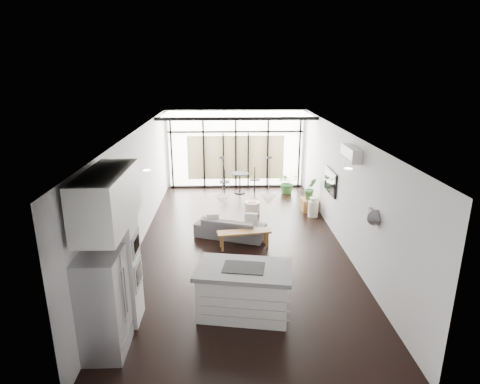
{
  "coord_description": "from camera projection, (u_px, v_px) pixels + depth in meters",
  "views": [
    {
      "loc": [
        -0.31,
        -9.27,
        4.25
      ],
      "look_at": [
        0.0,
        0.3,
        1.25
      ],
      "focal_mm": 30.0,
      "sensor_mm": 36.0,
      "label": 1
    }
  ],
  "objects": [
    {
      "name": "appliance_column",
      "position": [
        119.0,
        261.0,
        6.71
      ],
      "size": [
        0.59,
        0.62,
        2.27
      ],
      "primitive_type": "cube",
      "color": "white",
      "rests_on": "floor"
    },
    {
      "name": "ac_unit",
      "position": [
        351.0,
        153.0,
        8.7
      ],
      "size": [
        0.22,
        0.9,
        0.3
      ],
      "primitive_type": "cube",
      "color": "silver",
      "rests_on": "wall_right"
    },
    {
      "name": "pendant_left",
      "position": [
        223.0,
        201.0,
        6.98
      ],
      "size": [
        0.26,
        0.26,
        0.18
      ],
      "primitive_type": "cone",
      "color": "white",
      "rests_on": "ceiling"
    },
    {
      "name": "ceiling",
      "position": [
        240.0,
        132.0,
        9.28
      ],
      "size": [
        5.0,
        10.0,
        0.0
      ],
      "primitive_type": "cube",
      "color": "white",
      "rests_on": "ground"
    },
    {
      "name": "skylight",
      "position": [
        236.0,
        114.0,
        13.11
      ],
      "size": [
        4.7,
        1.9,
        0.06
      ],
      "primitive_type": "cube",
      "color": "white",
      "rests_on": "ceiling"
    },
    {
      "name": "fridge",
      "position": [
        103.0,
        304.0,
        6.04
      ],
      "size": [
        0.64,
        0.8,
        1.65
      ],
      "primitive_type": "cube",
      "color": "#9F9EA4",
      "rests_on": "floor"
    },
    {
      "name": "glazing",
      "position": [
        236.0,
        150.0,
        14.36
      ],
      "size": [
        5.0,
        0.2,
        2.8
      ],
      "primitive_type": "cube",
      "color": "black",
      "rests_on": "ground"
    },
    {
      "name": "upper_cabinets",
      "position": [
        107.0,
        199.0,
        6.01
      ],
      "size": [
        0.62,
        1.75,
        0.86
      ],
      "primitive_type": "cube",
      "color": "white",
      "rests_on": "wall_left"
    },
    {
      "name": "wall_front",
      "position": [
        254.0,
        309.0,
        4.93
      ],
      "size": [
        5.0,
        0.02,
        2.8
      ],
      "primitive_type": "cube",
      "color": "silver",
      "rests_on": "ground"
    },
    {
      "name": "pouf",
      "position": [
        252.0,
        208.0,
        12.07
      ],
      "size": [
        0.5,
        0.5,
        0.37
      ],
      "primitive_type": "cylinder",
      "rotation": [
        0.0,
        0.0,
        -0.08
      ],
      "color": "beige",
      "rests_on": "floor"
    },
    {
      "name": "wall_right",
      "position": [
        343.0,
        189.0,
        9.78
      ],
      "size": [
        0.02,
        10.0,
        2.8
      ],
      "primitive_type": "cube",
      "color": "silver",
      "rests_on": "ground"
    },
    {
      "name": "wall_left",
      "position": [
        137.0,
        191.0,
        9.62
      ],
      "size": [
        0.02,
        10.0,
        2.8
      ],
      "primitive_type": "cube",
      "color": "silver",
      "rests_on": "ground"
    },
    {
      "name": "cooktop",
      "position": [
        244.0,
        267.0,
        6.96
      ],
      "size": [
        0.79,
        0.59,
        0.01
      ],
      "primitive_type": "cube",
      "rotation": [
        0.0,
        0.0,
        -0.17
      ],
      "color": "black",
      "rests_on": "island"
    },
    {
      "name": "wall_back",
      "position": [
        236.0,
        149.0,
        14.47
      ],
      "size": [
        5.0,
        0.02,
        2.8
      ],
      "primitive_type": "cube",
      "color": "silver",
      "rests_on": "ground"
    },
    {
      "name": "floor",
      "position": [
        240.0,
        243.0,
        10.12
      ],
      "size": [
        5.0,
        10.0,
        0.0
      ],
      "primitive_type": "cube",
      "color": "black",
      "rests_on": "ground"
    },
    {
      "name": "milk_can",
      "position": [
        313.0,
        207.0,
        11.81
      ],
      "size": [
        0.33,
        0.33,
        0.59
      ],
      "primitive_type": "cylinder",
      "rotation": [
        0.0,
        0.0,
        0.12
      ],
      "color": "beige",
      "rests_on": "floor"
    },
    {
      "name": "neighbour_building",
      "position": [
        236.0,
        158.0,
        14.51
      ],
      "size": [
        3.5,
        0.02,
        1.6
      ],
      "primitive_type": "cube",
      "color": "beige",
      "rests_on": "ground"
    },
    {
      "name": "plant_crate",
      "position": [
        310.0,
        194.0,
        12.24
      ],
      "size": [
        0.49,
        0.73,
        0.3
      ],
      "primitive_type": "imported",
      "rotation": [
        0.0,
        0.0,
        0.19
      ],
      "color": "#31662E",
      "rests_on": "crate"
    },
    {
      "name": "pendant_right",
      "position": [
        268.0,
        200.0,
        7.0
      ],
      "size": [
        0.26,
        0.26,
        0.18
      ],
      "primitive_type": "cone",
      "color": "white",
      "rests_on": "ceiling"
    },
    {
      "name": "island",
      "position": [
        244.0,
        291.0,
        7.1
      ],
      "size": [
        1.81,
        1.25,
        0.91
      ],
      "primitive_type": "cube",
      "rotation": [
        0.0,
        0.0,
        -0.17
      ],
      "color": "white",
      "rests_on": "floor"
    },
    {
      "name": "tv",
      "position": [
        331.0,
        182.0,
        10.76
      ],
      "size": [
        0.05,
        1.1,
        0.65
      ],
      "primitive_type": "cube",
      "color": "black",
      "rests_on": "wall_right"
    },
    {
      "name": "framed_art",
      "position": [
        133.0,
        191.0,
        9.1
      ],
      "size": [
        0.04,
        0.7,
        0.9
      ],
      "primitive_type": "cube",
      "color": "black",
      "rests_on": "wall_left"
    },
    {
      "name": "bistro_set",
      "position": [
        240.0,
        182.0,
        14.01
      ],
      "size": [
        1.74,
        1.06,
        0.78
      ],
      "primitive_type": "cube",
      "rotation": [
        0.0,
        0.0,
        0.27
      ],
      "color": "black",
      "rests_on": "floor"
    },
    {
      "name": "console_bench",
      "position": [
        244.0,
        239.0,
        9.82
      ],
      "size": [
        1.35,
        0.54,
        0.42
      ],
      "primitive_type": "cube",
      "rotation": [
        0.0,
        0.0,
        0.16
      ],
      "color": "brown",
      "rests_on": "floor"
    },
    {
      "name": "sofa",
      "position": [
        230.0,
        224.0,
        10.39
      ],
      "size": [
        1.87,
        1.08,
        0.7
      ],
      "primitive_type": "imported",
      "rotation": [
        0.0,
        0.0,
        2.81
      ],
      "color": "#48484A",
      "rests_on": "floor"
    },
    {
      "name": "crate",
      "position": [
        310.0,
        205.0,
        12.34
      ],
      "size": [
        0.53,
        0.53,
        0.38
      ],
      "primitive_type": "cube",
      "rotation": [
        0.0,
        0.0,
        0.06
      ],
      "color": "brown",
      "rests_on": "floor"
    },
    {
      "name": "plant_tall",
      "position": [
        287.0,
        185.0,
        13.99
      ],
      "size": [
        0.91,
        0.96,
        0.61
      ],
      "primitive_type": "imported",
      "rotation": [
        0.0,
        0.0,
        0.3
      ],
      "color": "#31662E",
      "rests_on": "floor"
    }
  ]
}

